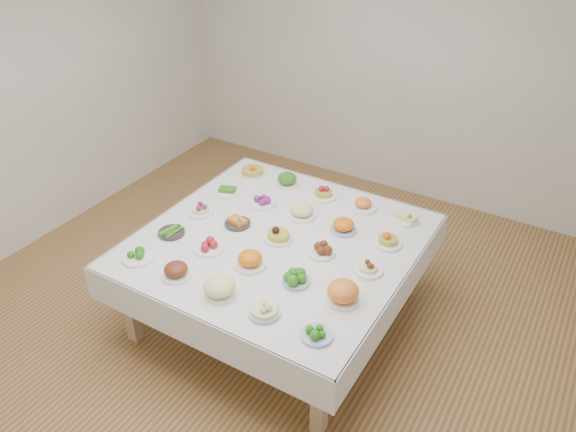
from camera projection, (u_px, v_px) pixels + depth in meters
The scene contains 27 objects.
room_envelope at pixel (258, 103), 3.70m from camera, with size 5.02×5.02×2.81m.
display_table at pixel (278, 247), 4.30m from camera, with size 2.01×2.01×0.75m.
dish_0 at pixel (138, 255), 4.03m from camera, with size 0.22×0.22×0.09m.
dish_1 at pixel (176, 270), 3.86m from camera, with size 0.20×0.20×0.12m.
dish_2 at pixel (219, 287), 3.69m from camera, with size 0.21×0.21×0.14m.
dish_3 at pixel (264, 308), 3.54m from camera, with size 0.20×0.20×0.11m.
dish_4 at pixel (317, 333), 3.39m from camera, with size 0.20×0.20×0.08m.
dish_5 at pixel (171, 232), 4.31m from camera, with size 0.20×0.20×0.05m.
dish_6 at pixel (209, 245), 4.13m from camera, with size 0.22×0.22×0.09m.
dish_7 at pixel (250, 258), 3.95m from camera, with size 0.22×0.22×0.14m.
dish_8 at pixel (296, 278), 3.81m from camera, with size 0.19×0.19×0.09m.
dish_9 at pixel (343, 293), 3.64m from camera, with size 0.25×0.25×0.14m.
dish_10 at pixel (200, 208), 4.54m from camera, with size 0.20×0.20×0.12m.
dish_11 at pixel (237, 221), 4.41m from camera, with size 0.20×0.20×0.09m.
dish_12 at pixel (279, 233), 4.23m from camera, with size 0.21×0.21×0.13m.
dish_13 at pixel (322, 250), 4.08m from camera, with size 0.20×0.20×0.09m.
dish_14 at pixel (369, 267), 3.91m from camera, with size 0.20×0.20×0.10m.
dish_15 at pixel (228, 190), 4.82m from camera, with size 0.21×0.21×0.09m.
dish_16 at pixel (263, 200), 4.66m from camera, with size 0.22×0.22×0.09m.
dish_17 at pixel (302, 209), 4.49m from camera, with size 0.22×0.22×0.14m.
dish_18 at pixel (343, 224), 4.33m from camera, with size 0.23×0.23×0.13m.
dish_19 at pixel (388, 238), 4.17m from camera, with size 0.21×0.21×0.13m.
dish_20 at pixel (253, 169), 5.08m from camera, with size 0.23×0.22×0.14m.
dish_21 at pixel (287, 180), 4.93m from camera, with size 0.21×0.21×0.12m.
dish_22 at pixel (324, 191), 4.75m from camera, with size 0.21×0.21×0.13m.
dish_23 at pixel (363, 203), 4.60m from camera, with size 0.23×0.23×0.12m.
dish_24 at pixel (406, 218), 4.45m from camera, with size 0.19×0.19×0.09m.
Camera 1 is at (1.98, -2.90, 3.21)m, focal length 35.00 mm.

